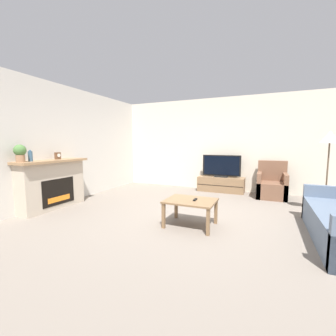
{
  "coord_description": "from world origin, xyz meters",
  "views": [
    {
      "loc": [
        1.21,
        -3.88,
        1.38
      ],
      "look_at": [
        -0.73,
        0.52,
        0.85
      ],
      "focal_mm": 24.0,
      "sensor_mm": 36.0,
      "label": 1
    }
  ],
  "objects_px": {
    "tv_stand": "(221,184)",
    "armchair": "(272,186)",
    "mantel_vase_left": "(30,156)",
    "floor_lamp": "(330,142)",
    "potted_plant": "(20,152)",
    "remote": "(195,200)",
    "mantel_clock": "(58,156)",
    "fireplace": "(52,184)",
    "tv": "(221,167)",
    "coffee_table": "(191,203)"
  },
  "relations": [
    {
      "from": "fireplace",
      "to": "tv",
      "type": "relative_size",
      "value": 1.42
    },
    {
      "from": "mantel_clock",
      "to": "fireplace",
      "type": "bearing_deg",
      "value": -96.56
    },
    {
      "from": "mantel_vase_left",
      "to": "potted_plant",
      "type": "bearing_deg",
      "value": -90.0
    },
    {
      "from": "potted_plant",
      "to": "tv_stand",
      "type": "xyz_separation_m",
      "value": [
        2.93,
        3.78,
        -1.01
      ]
    },
    {
      "from": "armchair",
      "to": "remote",
      "type": "distance_m",
      "value": 2.99
    },
    {
      "from": "mantel_vase_left",
      "to": "armchair",
      "type": "bearing_deg",
      "value": 38.63
    },
    {
      "from": "potted_plant",
      "to": "coffee_table",
      "type": "bearing_deg",
      "value": 15.87
    },
    {
      "from": "mantel_vase_left",
      "to": "floor_lamp",
      "type": "distance_m",
      "value": 5.62
    },
    {
      "from": "mantel_clock",
      "to": "tv_stand",
      "type": "relative_size",
      "value": 0.12
    },
    {
      "from": "mantel_vase_left",
      "to": "tv",
      "type": "height_order",
      "value": "mantel_vase_left"
    },
    {
      "from": "tv_stand",
      "to": "armchair",
      "type": "height_order",
      "value": "armchair"
    },
    {
      "from": "mantel_vase_left",
      "to": "tv_stand",
      "type": "relative_size",
      "value": 0.17
    },
    {
      "from": "armchair",
      "to": "tv_stand",
      "type": "bearing_deg",
      "value": 171.76
    },
    {
      "from": "fireplace",
      "to": "tv_stand",
      "type": "distance_m",
      "value": 4.31
    },
    {
      "from": "mantel_vase_left",
      "to": "coffee_table",
      "type": "relative_size",
      "value": 0.27
    },
    {
      "from": "potted_plant",
      "to": "remote",
      "type": "distance_m",
      "value": 3.26
    },
    {
      "from": "tv",
      "to": "tv_stand",
      "type": "bearing_deg",
      "value": 90.0
    },
    {
      "from": "mantel_clock",
      "to": "remote",
      "type": "xyz_separation_m",
      "value": [
        3.05,
        0.06,
        -0.66
      ]
    },
    {
      "from": "armchair",
      "to": "floor_lamp",
      "type": "xyz_separation_m",
      "value": [
        0.91,
        -1.18,
        1.1
      ]
    },
    {
      "from": "mantel_vase_left",
      "to": "fireplace",
      "type": "bearing_deg",
      "value": 92.1
    },
    {
      "from": "armchair",
      "to": "tv",
      "type": "bearing_deg",
      "value": 171.85
    },
    {
      "from": "mantel_clock",
      "to": "floor_lamp",
      "type": "relative_size",
      "value": 0.09
    },
    {
      "from": "fireplace",
      "to": "floor_lamp",
      "type": "xyz_separation_m",
      "value": [
        5.17,
        1.76,
        0.87
      ]
    },
    {
      "from": "remote",
      "to": "tv",
      "type": "bearing_deg",
      "value": 90.55
    },
    {
      "from": "tv_stand",
      "to": "floor_lamp",
      "type": "height_order",
      "value": "floor_lamp"
    },
    {
      "from": "coffee_table",
      "to": "floor_lamp",
      "type": "bearing_deg",
      "value": 35.45
    },
    {
      "from": "tv",
      "to": "remote",
      "type": "relative_size",
      "value": 7.07
    },
    {
      "from": "tv_stand",
      "to": "mantel_clock",
      "type": "bearing_deg",
      "value": -134.52
    },
    {
      "from": "tv_stand",
      "to": "armchair",
      "type": "relative_size",
      "value": 1.39
    },
    {
      "from": "coffee_table",
      "to": "remote",
      "type": "height_order",
      "value": "remote"
    },
    {
      "from": "mantel_vase_left",
      "to": "potted_plant",
      "type": "xyz_separation_m",
      "value": [
        0.0,
        -0.19,
        0.08
      ]
    },
    {
      "from": "tv",
      "to": "remote",
      "type": "bearing_deg",
      "value": -87.68
    },
    {
      "from": "mantel_clock",
      "to": "tv",
      "type": "bearing_deg",
      "value": 45.46
    },
    {
      "from": "mantel_clock",
      "to": "armchair",
      "type": "distance_m",
      "value": 5.15
    },
    {
      "from": "mantel_vase_left",
      "to": "armchair",
      "type": "relative_size",
      "value": 0.24
    },
    {
      "from": "mantel_clock",
      "to": "coffee_table",
      "type": "bearing_deg",
      "value": 0.94
    },
    {
      "from": "tv_stand",
      "to": "coffee_table",
      "type": "distance_m",
      "value": 2.94
    },
    {
      "from": "armchair",
      "to": "remote",
      "type": "height_order",
      "value": "armchair"
    },
    {
      "from": "potted_plant",
      "to": "remote",
      "type": "height_order",
      "value": "potted_plant"
    },
    {
      "from": "mantel_clock",
      "to": "potted_plant",
      "type": "relative_size",
      "value": 0.47
    },
    {
      "from": "potted_plant",
      "to": "fireplace",
      "type": "bearing_deg",
      "value": 91.48
    },
    {
      "from": "floor_lamp",
      "to": "armchair",
      "type": "bearing_deg",
      "value": 127.46
    },
    {
      "from": "mantel_clock",
      "to": "tv",
      "type": "relative_size",
      "value": 0.14
    },
    {
      "from": "potted_plant",
      "to": "remote",
      "type": "bearing_deg",
      "value": 15.67
    },
    {
      "from": "tv_stand",
      "to": "armchair",
      "type": "distance_m",
      "value": 1.34
    },
    {
      "from": "mantel_clock",
      "to": "remote",
      "type": "distance_m",
      "value": 3.12
    },
    {
      "from": "tv",
      "to": "floor_lamp",
      "type": "height_order",
      "value": "floor_lamp"
    },
    {
      "from": "potted_plant",
      "to": "tv",
      "type": "bearing_deg",
      "value": 52.17
    },
    {
      "from": "tv_stand",
      "to": "tv",
      "type": "relative_size",
      "value": 1.2
    },
    {
      "from": "remote",
      "to": "floor_lamp",
      "type": "distance_m",
      "value": 2.78
    }
  ]
}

